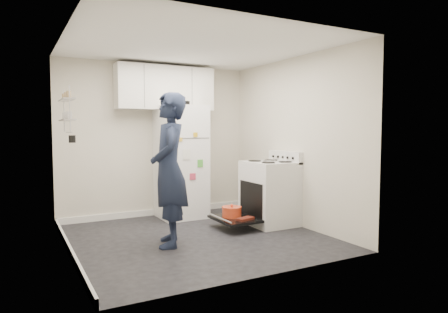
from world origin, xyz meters
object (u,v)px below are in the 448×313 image
person (169,169)px  electric_range (269,194)px  refrigerator (181,161)px  open_oven_door (234,216)px

person → electric_range: bearing=118.7°
refrigerator → person: (-0.73, -1.41, 0.03)m
electric_range → refrigerator: (-0.97, 1.10, 0.45)m
electric_range → person: bearing=-169.6°
refrigerator → electric_range: bearing=-48.5°
open_oven_door → refrigerator: (-0.38, 1.07, 0.73)m
electric_range → person: person is taller
open_oven_door → electric_range: bearing=-2.8°
electric_range → open_oven_door: 0.66m
electric_range → open_oven_door: bearing=177.2°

